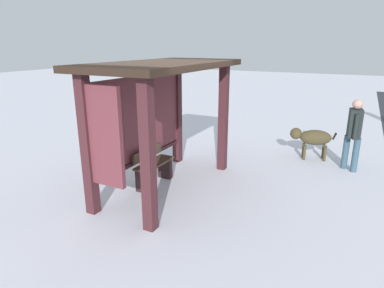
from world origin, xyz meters
name	(u,v)px	position (x,y,z in m)	size (l,w,h in m)	color
ground_plane	(167,187)	(0.00, 0.00, 0.00)	(60.00, 60.00, 0.00)	silver
bus_shelter	(155,98)	(-0.09, 0.17, 1.84)	(3.49, 1.73, 2.49)	#431F23
bench_left_inside	(154,168)	(0.00, 0.32, 0.35)	(1.02, 0.35, 0.77)	#493628
person_walking	(354,130)	(2.75, -3.24, 0.95)	(0.59, 0.37, 1.65)	#202728
dog	(312,138)	(3.15, -2.33, 0.56)	(0.54, 1.09, 0.79)	#483E25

